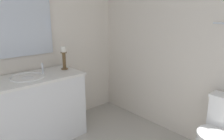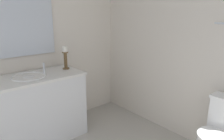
# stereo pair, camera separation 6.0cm
# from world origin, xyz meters

# --- Properties ---
(wall_back) EXTENTS (2.88, 0.04, 2.45)m
(wall_back) POSITION_xyz_m (0.00, 1.32, 1.23)
(wall_back) COLOR silver
(wall_back) RESTS_ON ground
(wall_left) EXTENTS (0.04, 2.64, 2.45)m
(wall_left) POSITION_xyz_m (-1.44, 0.00, 1.23)
(wall_left) COLOR silver
(wall_left) RESTS_ON ground
(vanity_cabinet) EXTENTS (0.58, 1.26, 0.85)m
(vanity_cabinet) POSITION_xyz_m (-1.11, -0.21, 0.43)
(vanity_cabinet) COLOR silver
(vanity_cabinet) RESTS_ON ground
(sink_basin) EXTENTS (0.40, 0.40, 0.24)m
(sink_basin) POSITION_xyz_m (-1.11, -0.21, 0.81)
(sink_basin) COLOR white
(sink_basin) RESTS_ON vanity_cabinet
(mirror) EXTENTS (0.02, 0.95, 0.89)m
(mirror) POSITION_xyz_m (-1.39, -0.21, 1.49)
(mirror) COLOR silver
(candle_holder_tall) EXTENTS (0.09, 0.09, 0.30)m
(candle_holder_tall) POSITION_xyz_m (-1.15, 0.30, 1.01)
(candle_holder_tall) COLOR brown
(candle_holder_tall) RESTS_ON vanity_cabinet
(toilet) EXTENTS (0.39, 0.54, 0.75)m
(toilet) POSITION_xyz_m (0.61, 1.04, 0.37)
(toilet) COLOR white
(toilet) RESTS_ON ground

